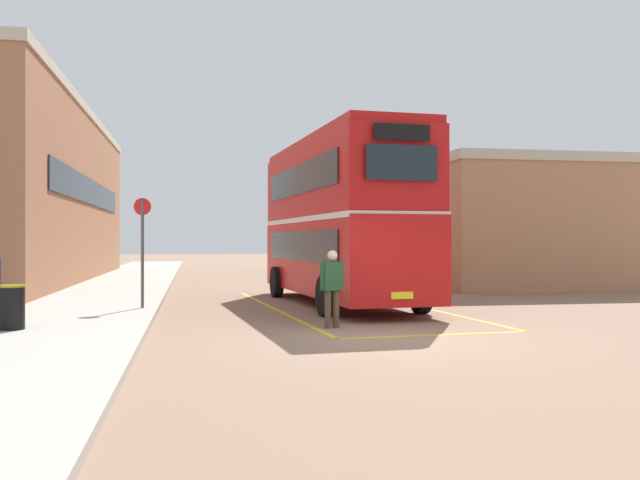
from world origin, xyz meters
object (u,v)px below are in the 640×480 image
Objects in this scene: bus_stop_sign at (142,242)px; pedestrian_boarding at (332,283)px; single_deck_bus at (322,244)px; litter_bin at (11,307)px; double_decker_bus at (340,218)px.

pedestrian_boarding is at bearing -42.06° from bus_stop_sign.
pedestrian_boarding is 5.69m from bus_stop_sign.
single_deck_bus is 26.46m from pedestrian_boarding.
single_deck_bus is 5.64× the size of pedestrian_boarding.
litter_bin is at bearing -177.99° from pedestrian_boarding.
pedestrian_boarding is 1.92× the size of litter_bin.
pedestrian_boarding is (-4.58, -26.05, -0.69)m from single_deck_bus.
bus_stop_sign is at bearing -111.44° from single_deck_bus.
double_decker_bus is at bearing -99.04° from single_deck_bus.
litter_bin is (-10.94, -26.27, -1.07)m from single_deck_bus.
bus_stop_sign reaches higher than litter_bin.
single_deck_bus is at bearing 80.96° from double_decker_bus.
bus_stop_sign is at bearing -163.93° from double_decker_bus.
pedestrian_boarding is (-1.28, -5.34, -1.56)m from double_decker_bus.
double_decker_bus is 1.07× the size of single_deck_bus.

